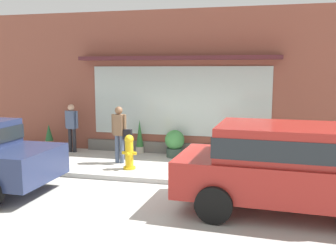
% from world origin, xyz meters
% --- Properties ---
extents(ground_plane, '(60.00, 60.00, 0.00)m').
position_xyz_m(ground_plane, '(0.00, 0.00, 0.00)').
color(ground_plane, '#B2AFA8').
extents(curb_strip, '(14.00, 0.24, 0.12)m').
position_xyz_m(curb_strip, '(0.00, -0.20, 0.06)').
color(curb_strip, '#B2B2AD').
rests_on(curb_strip, ground_plane).
extents(storefront, '(14.00, 0.81, 4.52)m').
position_xyz_m(storefront, '(0.00, 3.19, 2.23)').
color(storefront, brown).
rests_on(storefront, ground_plane).
extents(fire_hydrant, '(0.40, 0.37, 0.94)m').
position_xyz_m(fire_hydrant, '(-0.86, 0.83, 0.47)').
color(fire_hydrant, gold).
rests_on(fire_hydrant, ground_plane).
extents(pedestrian_with_handbag, '(0.63, 0.23, 1.64)m').
position_xyz_m(pedestrian_with_handbag, '(-1.34, 1.41, 0.95)').
color(pedestrian_with_handbag, '#475675').
rests_on(pedestrian_with_handbag, ground_plane).
extents(pedestrian_passerby, '(0.49, 0.24, 1.57)m').
position_xyz_m(pedestrian_passerby, '(-3.39, 2.45, 0.91)').
color(pedestrian_passerby, '#232328').
rests_on(pedestrian_passerby, ground_plane).
extents(parked_car_red, '(4.50, 2.24, 1.66)m').
position_xyz_m(parked_car_red, '(3.13, -1.45, 0.94)').
color(parked_car_red, maroon).
rests_on(parked_car_red, ground_plane).
extents(potted_plant_by_entrance, '(0.30, 0.30, 0.87)m').
position_xyz_m(potted_plant_by_entrance, '(-4.28, 2.53, 0.41)').
color(potted_plant_by_entrance, '#9E6042').
rests_on(potted_plant_by_entrance, ground_plane).
extents(potted_plant_window_left, '(0.61, 0.61, 0.96)m').
position_xyz_m(potted_plant_window_left, '(2.63, 2.78, 0.55)').
color(potted_plant_window_left, '#4C4C51').
rests_on(potted_plant_window_left, ground_plane).
extents(potted_plant_window_right, '(0.61, 0.61, 0.84)m').
position_xyz_m(potted_plant_window_right, '(0.03, 2.52, 0.44)').
color(potted_plant_window_right, '#33473D').
rests_on(potted_plant_window_right, ground_plane).
extents(potted_plant_low_front, '(0.35, 0.35, 0.59)m').
position_xyz_m(potted_plant_low_front, '(3.62, 2.44, 0.31)').
color(potted_plant_low_front, '#4C4C51').
rests_on(potted_plant_low_front, ground_plane).
extents(potted_plant_window_center, '(0.37, 0.37, 0.54)m').
position_xyz_m(potted_plant_window_center, '(4.61, 2.56, 0.28)').
color(potted_plant_window_center, '#33473D').
rests_on(potted_plant_window_center, ground_plane).
extents(potted_plant_trailing_edge, '(0.26, 0.26, 1.08)m').
position_xyz_m(potted_plant_trailing_edge, '(-1.20, 2.83, 0.52)').
color(potted_plant_trailing_edge, '#B7B2A3').
rests_on(potted_plant_trailing_edge, ground_plane).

